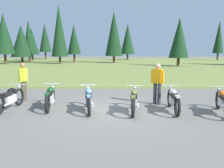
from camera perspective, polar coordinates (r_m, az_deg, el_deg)
The scene contains 11 objects.
ground_plane at distance 8.59m, azimuth -0.02°, elevation -6.54°, with size 140.00×140.00×0.00m, color slate.
grass_moorland at distance 35.23m, azimuth 0.17°, elevation 4.92°, with size 80.00×44.00×0.10m, color olive.
forest_treeline at distance 39.48m, azimuth -7.10°, elevation 11.29°, with size 44.86×24.86×8.64m.
motorcycle_black at distance 9.44m, azimuth -23.46°, elevation -3.15°, with size 0.62×2.10×0.88m.
motorcycle_british_green at distance 9.16m, azimuth -14.62°, elevation -3.06°, with size 0.62×2.10×0.88m.
motorcycle_sky_blue at distance 8.55m, azimuth -5.55°, elevation -3.64°, with size 0.63×2.10×0.88m.
motorcycle_olive at distance 8.37m, azimuth 5.65°, elevation -3.91°, with size 0.62×2.09×0.88m.
motorcycle_silver at distance 8.71m, azimuth 14.99°, elevation -3.67°, with size 0.62×2.10×0.88m.
motorcycle_orange at distance 8.97m, azimuth 25.68°, elevation -3.88°, with size 0.73×2.07×0.88m.
rider_in_hivis_vest at distance 10.69m, azimuth -20.59°, elevation 1.06°, with size 0.27×0.55×1.67m.
rider_checking_bike at distance 9.57m, azimuth 11.26°, elevation 0.64°, with size 0.48×0.38×1.67m.
Camera 1 is at (0.04, -8.30, 2.22)m, focal length 37.43 mm.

